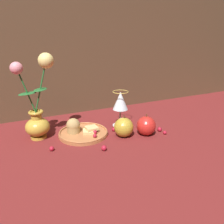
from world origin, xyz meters
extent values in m
plane|color=maroon|center=(0.00, 0.00, 0.00)|extent=(2.40, 2.40, 0.00)
cylinder|color=gold|center=(-0.21, 0.07, 0.01)|extent=(0.06, 0.06, 0.01)
ellipsoid|color=gold|center=(-0.21, 0.07, 0.05)|extent=(0.09, 0.09, 0.07)
cylinder|color=gold|center=(-0.21, 0.07, 0.09)|extent=(0.04, 0.04, 0.03)
torus|color=gold|center=(-0.21, 0.07, 0.10)|extent=(0.05, 0.05, 0.01)
cylinder|color=#23662D|center=(-0.23, 0.07, 0.19)|extent=(0.05, 0.01, 0.17)
ellipsoid|color=#23662D|center=(-0.23, 0.07, 0.18)|extent=(0.08, 0.07, 0.00)
sphere|color=pink|center=(-0.25, 0.07, 0.27)|extent=(0.04, 0.04, 0.04)
cylinder|color=#23662D|center=(-0.18, 0.07, 0.20)|extent=(0.06, 0.01, 0.19)
ellipsoid|color=#23662D|center=(-0.18, 0.07, 0.19)|extent=(0.07, 0.08, 0.00)
sphere|color=#EFD67A|center=(-0.15, 0.07, 0.29)|extent=(0.06, 0.06, 0.06)
cylinder|color=#B77042|center=(-0.04, 0.02, 0.01)|extent=(0.19, 0.19, 0.01)
torus|color=#B77042|center=(-0.04, 0.02, 0.01)|extent=(0.19, 0.19, 0.01)
cylinder|color=tan|center=(-0.08, 0.04, 0.03)|extent=(0.05, 0.05, 0.03)
sphere|color=tan|center=(-0.08, 0.04, 0.04)|extent=(0.05, 0.05, 0.05)
cube|color=#DBBC7A|center=(-0.03, 0.01, 0.01)|extent=(0.06, 0.06, 0.01)
cube|color=#DBBC7A|center=(-0.01, 0.02, 0.03)|extent=(0.05, 0.05, 0.01)
sphere|color=#AD192D|center=(-0.02, -0.04, 0.02)|extent=(0.01, 0.01, 0.01)
sphere|color=#AD192D|center=(-0.01, -0.01, 0.02)|extent=(0.02, 0.02, 0.02)
sphere|color=#AD192D|center=(0.00, 0.02, 0.02)|extent=(0.02, 0.02, 0.02)
cylinder|color=silver|center=(0.13, 0.04, 0.00)|extent=(0.07, 0.07, 0.00)
cylinder|color=silver|center=(0.13, 0.04, 0.04)|extent=(0.01, 0.01, 0.07)
cone|color=silver|center=(0.13, 0.04, 0.11)|extent=(0.06, 0.06, 0.08)
cone|color=maroon|center=(0.13, 0.04, 0.10)|extent=(0.06, 0.06, 0.05)
torus|color=gold|center=(0.13, 0.04, 0.15)|extent=(0.07, 0.07, 0.00)
sphere|color=#B2932D|center=(0.09, -0.06, 0.04)|extent=(0.08, 0.08, 0.08)
cylinder|color=#4C3319|center=(0.09, -0.06, 0.08)|extent=(0.00, 0.00, 0.01)
sphere|color=red|center=(0.18, -0.08, 0.04)|extent=(0.08, 0.08, 0.08)
cylinder|color=#4C3319|center=(0.18, -0.08, 0.08)|extent=(0.00, 0.00, 0.01)
sphere|color=#AD192D|center=(-0.18, -0.06, 0.01)|extent=(0.02, 0.02, 0.02)
sphere|color=#AD192D|center=(0.08, 0.00, 0.01)|extent=(0.02, 0.02, 0.02)
sphere|color=#AD192D|center=(0.25, -0.11, 0.01)|extent=(0.01, 0.01, 0.01)
sphere|color=#AD192D|center=(-0.02, -0.13, 0.01)|extent=(0.02, 0.02, 0.02)
sphere|color=#AD192D|center=(0.25, -0.08, 0.01)|extent=(0.02, 0.02, 0.02)
camera|label=1|loc=(-0.28, -0.74, 0.37)|focal=35.00mm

